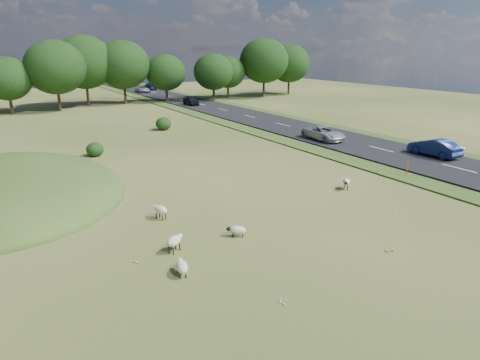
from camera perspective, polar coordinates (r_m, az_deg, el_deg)
name	(u,v)px	position (r m, az deg, el deg)	size (l,w,h in m)	color
ground	(138,151)	(42.36, -13.44, 3.79)	(160.00, 160.00, 0.00)	#35561B
mound	(0,195)	(32.94, -29.32, -1.76)	(16.00, 20.00, 4.00)	#33561E
road	(257,119)	(59.64, 2.30, 8.12)	(8.00, 150.00, 0.25)	black
treeline	(60,68)	(75.83, -22.89, 13.65)	(96.28, 14.66, 11.70)	black
shrubs	(82,136)	(47.82, -20.34, 5.56)	(24.15, 11.11, 1.54)	black
marker_post	(407,169)	(35.14, 21.40, 1.38)	(0.06, 0.06, 1.20)	#D8590C
sheep_0	(175,241)	(20.98, -8.72, -8.00)	(1.15, 0.94, 0.83)	beige
sheep_1	(346,182)	(30.58, 13.99, -0.24)	(1.04, 1.02, 0.80)	beige
sheep_2	(160,210)	(24.99, -10.58, -3.91)	(0.78, 1.18, 0.82)	beige
sheep_3	(182,266)	(18.99, -7.78, -11.33)	(0.71, 1.19, 0.66)	beige
sheep_4	(237,230)	(22.38, -0.38, -6.68)	(1.03, 0.90, 0.61)	beige
car_0	(434,147)	(41.84, 24.51, 3.97)	(1.62, 4.63, 1.53)	navy
car_2	(191,101)	(74.29, -6.54, 10.44)	(1.64, 4.07, 1.39)	black
car_3	(142,89)	(98.62, -12.89, 11.73)	(2.21, 4.80, 1.33)	#B1B3B9
car_4	(324,133)	(45.83, 11.11, 6.15)	(2.35, 5.09, 1.42)	#B7BABF
car_5	(150,86)	(105.38, -11.90, 12.16)	(2.14, 5.26, 1.53)	navy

